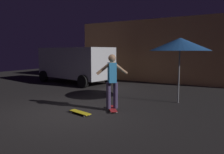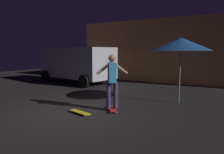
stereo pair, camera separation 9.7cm
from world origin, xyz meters
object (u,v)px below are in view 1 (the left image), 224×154
object	(u,v)px
parked_van	(75,63)
skater	(112,77)
skateboard_ridden	(112,109)
skateboard_spare	(80,112)
patio_umbrella	(180,44)

from	to	relation	value
parked_van	skater	distance (m)	6.42
skateboard_ridden	skater	world-z (taller)	skater
skateboard_spare	skater	xyz separation A→B (m)	(0.59, 0.84, 0.98)
parked_van	skater	world-z (taller)	parked_van
skater	patio_umbrella	bearing A→B (deg)	54.37
skateboard_spare	skater	world-z (taller)	skater
skateboard_spare	skateboard_ridden	bearing A→B (deg)	54.74
skateboard_ridden	parked_van	bearing A→B (deg)	140.68
skateboard_ridden	skater	bearing A→B (deg)	0.00
parked_van	skater	bearing A→B (deg)	-39.32
parked_van	patio_umbrella	xyz separation A→B (m)	(6.46, -1.98, 0.91)
patio_umbrella	skateboard_ridden	xyz separation A→B (m)	(-1.49, -2.09, -2.02)
patio_umbrella	skateboard_ridden	world-z (taller)	patio_umbrella
skateboard_ridden	skater	distance (m)	0.98
skateboard_ridden	skateboard_spare	bearing A→B (deg)	-125.26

